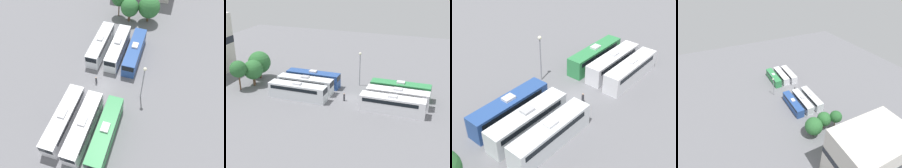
# 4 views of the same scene
# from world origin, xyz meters

# --- Properties ---
(ground_plane) EXTENTS (116.33, 116.33, 0.00)m
(ground_plane) POSITION_xyz_m (0.00, 0.00, 0.00)
(ground_plane) COLOR slate
(bus_0) EXTENTS (2.62, 12.00, 3.53)m
(bus_0) POSITION_xyz_m (-3.56, -9.46, 1.74)
(bus_0) COLOR white
(bus_0) RESTS_ON ground_plane
(bus_1) EXTENTS (2.62, 12.00, 3.53)m
(bus_1) POSITION_xyz_m (-0.05, -9.81, 1.74)
(bus_1) COLOR white
(bus_1) RESTS_ON ground_plane
(bus_2) EXTENTS (2.62, 12.00, 3.53)m
(bus_2) POSITION_xyz_m (3.61, -9.79, 1.74)
(bus_2) COLOR #338C4C
(bus_2) RESTS_ON ground_plane
(bus_3) EXTENTS (2.62, 12.00, 3.53)m
(bus_3) POSITION_xyz_m (-3.75, 9.57, 1.74)
(bus_3) COLOR silver
(bus_3) RESTS_ON ground_plane
(bus_4) EXTENTS (2.62, 12.00, 3.53)m
(bus_4) POSITION_xyz_m (0.07, 9.64, 1.74)
(bus_4) COLOR silver
(bus_4) RESTS_ON ground_plane
(bus_5) EXTENTS (2.62, 12.00, 3.53)m
(bus_5) POSITION_xyz_m (3.74, 9.42, 1.74)
(bus_5) COLOR #284C93
(bus_5) RESTS_ON ground_plane
(worker_person) EXTENTS (0.36, 0.36, 1.66)m
(worker_person) POSITION_xyz_m (-1.59, 0.40, 0.77)
(worker_person) COLOR #333338
(worker_person) RESTS_ON ground_plane
(light_pole) EXTENTS (0.60, 0.60, 7.65)m
(light_pole) POSITION_xyz_m (7.23, -0.29, 5.20)
(light_pole) COLOR gray
(light_pole) RESTS_ON ground_plane
(tree_1) EXTENTS (4.34, 4.34, 5.87)m
(tree_1) POSITION_xyz_m (-0.52, 21.85, 3.68)
(tree_1) COLOR brown
(tree_1) RESTS_ON ground_plane
(tree_2) EXTENTS (5.19, 5.19, 6.48)m
(tree_2) POSITION_xyz_m (3.91, 23.06, 3.88)
(tree_2) COLOR brown
(tree_2) RESTS_ON ground_plane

